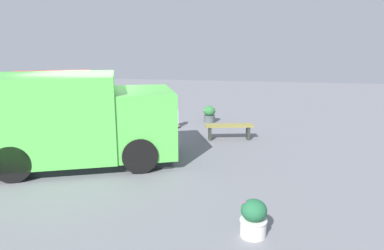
% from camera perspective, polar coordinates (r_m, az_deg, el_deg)
% --- Properties ---
extents(ground_plane, '(40.00, 40.00, 0.00)m').
position_cam_1_polar(ground_plane, '(10.45, -15.92, -4.64)').
color(ground_plane, slate).
extents(food_truck, '(3.90, 5.35, 2.32)m').
position_cam_1_polar(food_truck, '(9.58, -18.58, 0.48)').
color(food_truck, '#52BA48').
rests_on(food_truck, ground_plane).
extents(person_customer, '(0.71, 0.77, 0.91)m').
position_cam_1_polar(person_customer, '(13.10, -3.10, 1.01)').
color(person_customer, '#7C5E54').
rests_on(person_customer, ground_plane).
extents(planter_flowering_near, '(0.47, 0.47, 0.66)m').
position_cam_1_polar(planter_flowering_near, '(14.03, 2.79, 1.81)').
color(planter_flowering_near, '#4B5455').
rests_on(planter_flowering_near, ground_plane).
extents(planter_flowering_far, '(0.45, 0.45, 0.63)m').
position_cam_1_polar(planter_flowering_far, '(6.08, 9.80, -14.43)').
color(planter_flowering_far, silver).
rests_on(planter_flowering_far, ground_plane).
extents(plaza_bench, '(0.74, 1.61, 0.49)m').
position_cam_1_polar(plaza_bench, '(11.61, 5.94, -0.53)').
color(plaza_bench, olive).
rests_on(plaza_bench, ground_plane).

